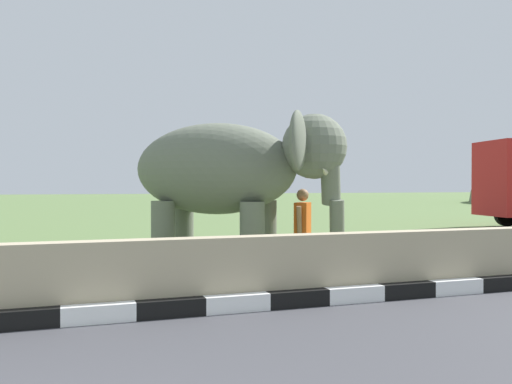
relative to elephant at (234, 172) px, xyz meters
name	(u,v)px	position (x,y,z in m)	size (l,w,h in m)	color
barrier_parapet	(174,275)	(-1.57, -2.36, -1.47)	(28.00, 0.36, 1.00)	tan
elephant	(234,172)	(0.00, 0.00, 0.00)	(3.95, 3.61, 2.99)	#656C5B
person_handler	(303,228)	(1.24, -0.34, -1.05)	(0.49, 0.59, 1.66)	navy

